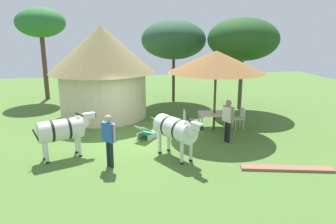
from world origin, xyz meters
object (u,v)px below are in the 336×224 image
object	(u,v)px
zebra_by_umbrella	(176,129)
patio_dining_table	(214,115)
shade_umbrella	(216,62)
striped_lounge_chair	(146,133)
acacia_tree_left_background	(243,39)
standing_watcher	(109,136)
zebra_nearest_camera	(62,130)
acacia_tree_right_background	(41,23)
patio_chair_east_end	(187,119)
patio_chair_near_lawn	(240,117)
guest_beside_umbrella	(228,117)
acacia_tree_far_lawn	(174,40)
thatched_hut	(102,68)

from	to	relation	value
zebra_by_umbrella	patio_dining_table	bearing A→B (deg)	-157.29
shade_umbrella	zebra_by_umbrella	size ratio (longest dim) A/B	1.98
striped_lounge_chair	acacia_tree_left_background	bearing A→B (deg)	78.74
standing_watcher	zebra_nearest_camera	distance (m)	1.84
striped_lounge_chair	acacia_tree_left_background	distance (m)	7.71
striped_lounge_chair	acacia_tree_right_background	distance (m)	10.87
acacia_tree_right_background	acacia_tree_left_background	bearing A→B (deg)	-22.49
patio_chair_east_end	acacia_tree_left_background	world-z (taller)	acacia_tree_left_background
zebra_nearest_camera	patio_chair_east_end	bearing A→B (deg)	92.26
patio_chair_near_lawn	standing_watcher	world-z (taller)	standing_watcher
guest_beside_umbrella	striped_lounge_chair	world-z (taller)	guest_beside_umbrella
patio_chair_near_lawn	standing_watcher	distance (m)	6.41
zebra_nearest_camera	acacia_tree_right_background	xyz separation A→B (m)	(-2.26, 9.92, 3.56)
patio_chair_near_lawn	zebra_nearest_camera	xyz separation A→B (m)	(-7.13, -2.06, 0.45)
standing_watcher	zebra_nearest_camera	bearing A→B (deg)	-163.94
shade_umbrella	standing_watcher	size ratio (longest dim) A/B	2.37
acacia_tree_right_background	patio_dining_table	bearing A→B (deg)	-43.73
acacia_tree_left_background	acacia_tree_far_lawn	xyz separation A→B (m)	(-3.18, 2.48, -0.08)
acacia_tree_far_lawn	shade_umbrella	bearing A→B (deg)	-83.96
zebra_nearest_camera	zebra_by_umbrella	size ratio (longest dim) A/B	0.98
striped_lounge_chair	shade_umbrella	bearing A→B (deg)	55.17
shade_umbrella	guest_beside_umbrella	xyz separation A→B (m)	(0.00, -1.60, -1.93)
striped_lounge_chair	acacia_tree_left_background	xyz separation A→B (m)	(5.57, 4.07, 3.44)
standing_watcher	zebra_by_umbrella	world-z (taller)	standing_watcher
patio_chair_near_lawn	acacia_tree_far_lawn	world-z (taller)	acacia_tree_far_lawn
striped_lounge_chair	zebra_nearest_camera	size ratio (longest dim) A/B	0.48
patio_dining_table	acacia_tree_left_background	distance (m)	5.23
acacia_tree_right_background	acacia_tree_left_background	world-z (taller)	acacia_tree_right_background
thatched_hut	striped_lounge_chair	distance (m)	4.63
standing_watcher	acacia_tree_far_lawn	bearing A→B (deg)	116.70
standing_watcher	acacia_tree_right_background	xyz separation A→B (m)	(-3.80, 10.94, 3.52)
patio_chair_east_end	acacia_tree_left_background	distance (m)	5.90
patio_chair_east_end	acacia_tree_left_background	xyz separation A→B (m)	(3.74, 3.28, 3.18)
acacia_tree_left_background	zebra_by_umbrella	bearing A→B (deg)	-128.03
patio_chair_east_end	zebra_nearest_camera	size ratio (longest dim) A/B	0.46
thatched_hut	acacia_tree_left_background	distance (m)	7.35
zebra_nearest_camera	zebra_by_umbrella	world-z (taller)	zebra_by_umbrella
guest_beside_umbrella	shade_umbrella	bearing A→B (deg)	-20.95
patio_chair_near_lawn	guest_beside_umbrella	distance (m)	2.03
acacia_tree_far_lawn	striped_lounge_chair	bearing A→B (deg)	-110.05
patio_chair_near_lawn	guest_beside_umbrella	xyz separation A→B (m)	(-1.18, -1.59, 0.47)
patio_dining_table	shade_umbrella	bearing A→B (deg)	90.00
striped_lounge_chair	acacia_tree_far_lawn	bearing A→B (deg)	112.55
patio_dining_table	patio_chair_near_lawn	xyz separation A→B (m)	(1.18, -0.01, -0.14)
guest_beside_umbrella	acacia_tree_left_background	bearing A→B (deg)	-48.24
zebra_nearest_camera	acacia_tree_right_background	bearing A→B (deg)	170.61
patio_chair_near_lawn	acacia_tree_left_background	world-z (taller)	acacia_tree_left_background
standing_watcher	acacia_tree_left_background	distance (m)	9.89
zebra_nearest_camera	acacia_tree_left_background	xyz separation A→B (m)	(8.51, 5.46, 2.72)
patio_dining_table	standing_watcher	size ratio (longest dim) A/B	0.83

